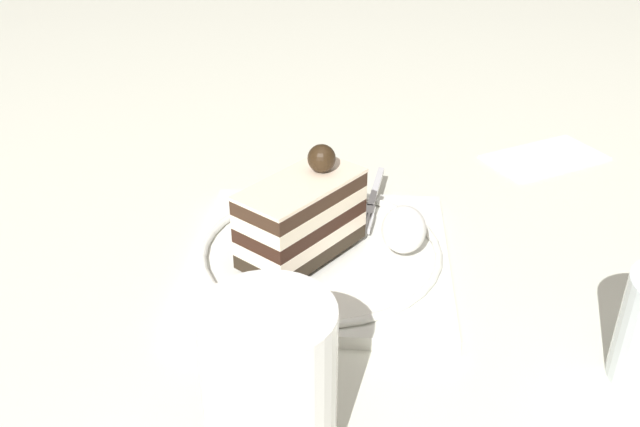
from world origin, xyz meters
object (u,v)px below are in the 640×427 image
Objects in this scene: cake_slice at (302,216)px; drink_glass_near at (270,391)px; fork at (372,200)px; whipped_cream_dollop at (404,230)px; folded_napkin at (545,157)px; dessert_plate at (320,253)px.

drink_glass_near reaches higher than cake_slice.
drink_glass_near is (-0.12, -0.27, 0.03)m from fork.
fork is at bearing 95.65° from whipped_cream_dollop.
folded_napkin is at bearing 31.26° from cake_slice.
dessert_plate is 0.05m from cake_slice.
whipped_cream_dollop is at bearing -138.07° from folded_napkin.
fork is at bearing 44.72° from cake_slice.
cake_slice is 0.98× the size of fork.
dessert_plate is 0.08m from whipped_cream_dollop.
fork is (0.08, 0.08, -0.03)m from cake_slice.
folded_napkin is (0.21, 0.19, -0.04)m from whipped_cream_dollop.
fork reaches higher than folded_napkin.
cake_slice is at bearing -135.28° from fork.
cake_slice is at bearing 172.71° from whipped_cream_dollop.
whipped_cream_dollop is at bearing 55.67° from drink_glass_near.
drink_glass_near is at bearing -102.13° from cake_slice.
whipped_cream_dollop is 0.37× the size of drink_glass_near.
cake_slice reaches higher than folded_napkin.
dessert_plate is at bearing 74.11° from drink_glass_near.
whipped_cream_dollop is 0.35× the size of fork.
folded_napkin is (0.30, 0.18, -0.05)m from cake_slice.
fork is at bearing -154.55° from folded_napkin.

